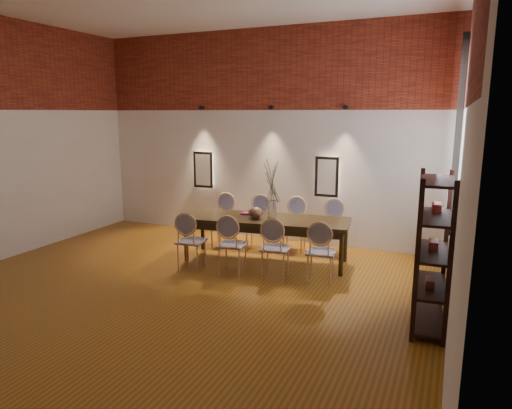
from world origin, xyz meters
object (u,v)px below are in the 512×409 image
at_px(chair_near_b, 232,244).
at_px(chair_near_c, 275,248).
at_px(vase, 272,209).
at_px(book, 249,213).
at_px(shelving_rack, 432,252).
at_px(chair_far_d, 332,228).
at_px(bowl, 256,213).
at_px(chair_far_b, 258,223).
at_px(chair_far_a, 223,221).
at_px(chair_near_d, 321,252).
at_px(chair_far_c, 294,225).
at_px(dining_table, 266,240).
at_px(chair_near_a, 191,241).

bearing_deg(chair_near_b, chair_near_c, -0.00).
bearing_deg(vase, book, 164.55).
bearing_deg(shelving_rack, chair_near_c, 157.64).
relative_size(chair_far_d, bowl, 3.92).
distance_m(chair_far_b, chair_far_d, 1.36).
bearing_deg(vase, chair_far_a, 155.28).
xyz_separation_m(chair_near_c, book, (-0.80, 0.81, 0.30)).
xyz_separation_m(chair_far_a, bowl, (0.96, -0.64, 0.37)).
bearing_deg(chair_far_a, chair_near_d, 144.91).
bearing_deg(chair_near_c, chair_far_c, 90.00).
height_order(chair_far_d, shelving_rack, shelving_rack).
relative_size(chair_far_a, vase, 3.13).
xyz_separation_m(book, shelving_rack, (3.00, -1.54, 0.14)).
bearing_deg(chair_far_c, dining_table, 64.62).
xyz_separation_m(chair_far_a, chair_far_c, (1.35, 0.18, 0.00)).
distance_m(chair_far_a, shelving_rack, 4.26).
distance_m(chair_near_a, bowl, 1.15).
bearing_deg(chair_far_b, book, 90.15).
distance_m(chair_near_a, chair_near_d, 2.04).
bearing_deg(chair_far_a, shelving_rack, 144.48).
relative_size(dining_table, chair_far_d, 2.90).
bearing_deg(book, dining_table, -21.57).
relative_size(chair_far_d, vase, 3.13).
bearing_deg(bowl, shelving_rack, -25.44).
relative_size(chair_near_c, chair_far_c, 1.00).
height_order(book, shelving_rack, shelving_rack).
relative_size(chair_near_b, chair_far_d, 1.00).
height_order(chair_near_c, bowl, chair_near_c).
height_order(chair_near_b, chair_far_c, same).
relative_size(chair_near_a, chair_near_b, 1.00).
distance_m(chair_near_a, chair_near_b, 0.68).
distance_m(chair_near_c, chair_near_d, 0.68).
bearing_deg(chair_near_d, chair_near_b, -180.00).
xyz_separation_m(vase, book, (-0.47, 0.13, -0.14)).
height_order(dining_table, book, book).
xyz_separation_m(chair_near_a, chair_near_c, (1.35, 0.18, 0.00)).
relative_size(chair_near_b, chair_near_c, 1.00).
xyz_separation_m(dining_table, chair_far_b, (-0.43, 0.67, 0.09)).
distance_m(chair_far_c, book, 0.91).
height_order(dining_table, chair_near_a, chair_near_a).
bearing_deg(chair_far_c, vase, 71.85).
relative_size(chair_near_a, vase, 3.13).
distance_m(chair_far_d, bowl, 1.46).
bearing_deg(chair_near_c, dining_table, 115.38).
bearing_deg(dining_table, book, 150.65).
bearing_deg(chair_far_a, chair_far_d, -180.00).
bearing_deg(chair_far_d, chair_far_c, -0.00).
distance_m(chair_near_c, chair_far_d, 1.59).
xyz_separation_m(chair_near_a, chair_near_b, (0.67, 0.09, 0.00)).
bearing_deg(chair_far_b, chair_near_a, 64.62).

